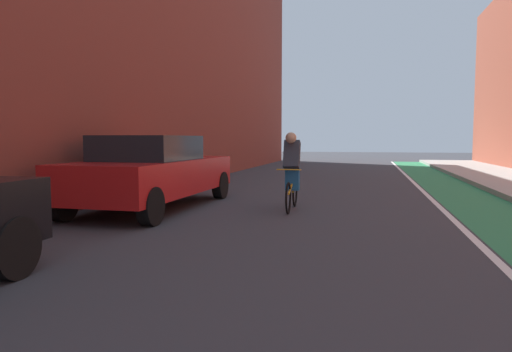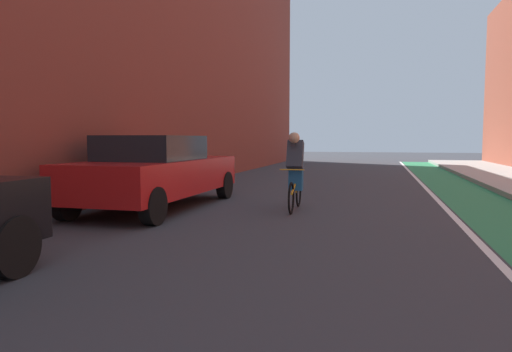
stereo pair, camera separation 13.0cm
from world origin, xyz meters
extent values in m
plane|color=#38383D|center=(0.00, 15.92, 0.00)|extent=(87.66, 87.66, 0.00)
cube|color=#2D8451|center=(3.53, 17.92, 0.00)|extent=(1.60, 39.85, 0.00)
cube|color=white|center=(2.63, 17.92, 0.00)|extent=(0.12, 39.85, 0.00)
cylinder|color=black|center=(-2.49, 10.72, 0.33)|extent=(0.24, 0.67, 0.66)
cube|color=red|center=(-3.28, 15.64, 0.68)|extent=(1.90, 4.81, 0.70)
cube|color=black|center=(-3.28, 15.40, 1.26)|extent=(1.66, 2.03, 0.55)
cylinder|color=black|center=(-4.12, 17.50, 0.33)|extent=(0.22, 0.66, 0.66)
cylinder|color=black|center=(-2.41, 17.48, 0.33)|extent=(0.22, 0.66, 0.66)
cylinder|color=black|center=(-4.14, 13.80, 0.33)|extent=(0.22, 0.66, 0.66)
cylinder|color=black|center=(-2.44, 13.78, 0.33)|extent=(0.22, 0.66, 0.66)
torus|color=black|center=(-0.39, 15.53, 0.31)|extent=(0.06, 0.63, 0.63)
torus|color=black|center=(-0.42, 16.58, 0.31)|extent=(0.06, 0.63, 0.63)
cylinder|color=gold|center=(-0.41, 16.06, 0.53)|extent=(0.07, 0.96, 0.33)
cylinder|color=gold|center=(-0.41, 16.24, 0.61)|extent=(0.04, 0.12, 0.55)
cylinder|color=gold|center=(-0.39, 15.61, 0.86)|extent=(0.48, 0.04, 0.02)
cube|color=#1E598C|center=(-0.41, 16.16, 0.68)|extent=(0.29, 0.25, 0.56)
cube|color=#333842|center=(-0.41, 16.03, 1.14)|extent=(0.33, 0.41, 0.60)
sphere|color=tan|center=(-0.40, 15.88, 1.48)|extent=(0.22, 0.22, 0.22)
camera|label=1|loc=(1.09, 6.72, 1.46)|focal=32.43mm
camera|label=2|loc=(1.21, 6.75, 1.46)|focal=32.43mm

